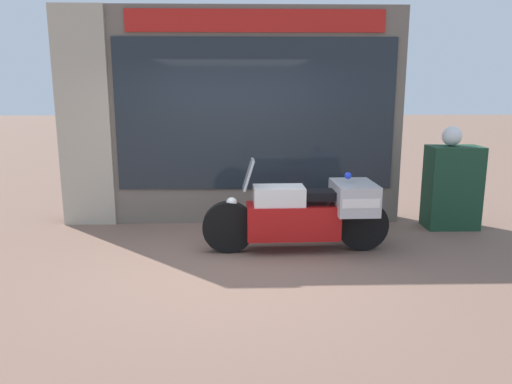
# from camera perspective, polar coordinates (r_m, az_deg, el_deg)

# --- Properties ---
(ground_plane) EXTENTS (60.00, 60.00, 0.00)m
(ground_plane) POSITION_cam_1_polar(r_m,az_deg,el_deg) (6.11, -2.99, -8.11)
(ground_plane) COLOR #7A5B4C
(shop_building) EXTENTS (5.18, 0.55, 3.24)m
(shop_building) POSITION_cam_1_polar(r_m,az_deg,el_deg) (7.75, -5.44, 8.53)
(shop_building) COLOR #6B6056
(shop_building) RESTS_ON ground
(window_display) EXTENTS (3.95, 0.30, 2.11)m
(window_display) POSITION_cam_1_polar(r_m,az_deg,el_deg) (7.92, -0.38, 0.38)
(window_display) COLOR slate
(window_display) RESTS_ON ground
(paramedic_motorcycle) EXTENTS (2.40, 0.75, 1.21)m
(paramedic_motorcycle) POSITION_cam_1_polar(r_m,az_deg,el_deg) (6.43, 6.14, -2.19)
(paramedic_motorcycle) COLOR black
(paramedic_motorcycle) RESTS_ON ground
(utility_cabinet) EXTENTS (0.76, 0.47, 1.23)m
(utility_cabinet) POSITION_cam_1_polar(r_m,az_deg,el_deg) (7.99, 21.51, 0.50)
(utility_cabinet) COLOR #193D28
(utility_cabinet) RESTS_ON ground
(white_helmet) EXTENTS (0.29, 0.29, 0.29)m
(white_helmet) POSITION_cam_1_polar(r_m,az_deg,el_deg) (7.90, 21.49, 5.97)
(white_helmet) COLOR white
(white_helmet) RESTS_ON utility_cabinet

